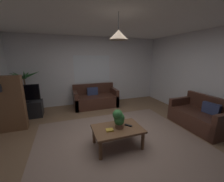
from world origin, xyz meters
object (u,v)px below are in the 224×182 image
Objects in this scene: remote_on_table_0 at (128,125)px; bookshelf_corner at (8,104)px; couch_under_window at (95,99)px; couch_right_side at (200,117)px; potted_palm_corner at (26,94)px; tv at (24,93)px; potted_plant_on_table at (119,118)px; pendant_lamp at (119,35)px; tv_stand at (27,110)px; book_on_table_0 at (110,130)px; coffee_table at (118,131)px.

bookshelf_corner reaches higher than remote_on_table_0.
remote_on_table_0 is 2.97m from bookshelf_corner.
couch_under_window is 1.13× the size of couch_right_side.
couch_under_window is 2.67m from bookshelf_corner.
couch_right_side is (2.26, -2.51, 0.00)m from couch_under_window.
couch_under_window is 1.06× the size of potted_palm_corner.
bookshelf_corner is at bearing -103.98° from tv.
bookshelf_corner is at bearing 147.70° from potted_plant_on_table.
tv_stand is at bearing 132.98° from pendant_lamp.
potted_palm_corner reaches higher than tv.
book_on_table_0 is at bearing -36.22° from bookshelf_corner.
book_on_table_0 is 0.30m from potted_plant_on_table.
potted_palm_corner reaches higher than remote_on_table_0.
pendant_lamp reaches higher than tv.
bookshelf_corner is at bearing -156.44° from couch_under_window.
potted_palm_corner reaches higher than couch_under_window.
tv_stand is 0.52m from tv.
bookshelf_corner is at bearing 146.88° from coffee_table.
bookshelf_corner reaches higher than potted_plant_on_table.
tv is at bearing 97.91° from remote_on_table_0.
tv reaches higher than couch_under_window.
bookshelf_corner is at bearing 111.02° from remote_on_table_0.
tv reaches higher than coffee_table.
potted_palm_corner is 3.78m from pendant_lamp.
coffee_table is at bearing 14.05° from book_on_table_0.
couch_right_side reaches higher than tv_stand.
potted_plant_on_table is 3.44m from potted_palm_corner.
pendant_lamp is (-0.25, -0.01, 1.78)m from remote_on_table_0.
book_on_table_0 is at bearing -49.97° from tv.
potted_plant_on_table is at bearing 33.04° from coffee_table.
couch_under_window is at bearing 83.41° from book_on_table_0.
tv_stand is (-4.49, 2.23, -0.03)m from couch_right_side.
tv is (-0.00, -0.02, 0.52)m from tv_stand.
tv_stand reaches higher than book_on_table_0.
book_on_table_0 is 2.63m from bookshelf_corner.
couch_under_window is at bearing 88.25° from potted_plant_on_table.
couch_under_window is 3.20m from pendant_lamp.
pendant_lamp is at bearing 180.00° from coffee_table.
book_on_table_0 is at bearing -88.02° from couch_right_side.
tv is (-2.11, 2.25, 0.42)m from coffee_table.
bookshelf_corner is at bearing 143.78° from book_on_table_0.
book_on_table_0 is at bearing -165.95° from coffee_table.
couch_under_window reaches higher than potted_plant_on_table.
couch_under_window is 2.30m from tv.
potted_palm_corner is 1.19m from bookshelf_corner.
book_on_table_0 is (-0.30, -2.60, 0.15)m from couch_under_window.
coffee_table is at bearing -46.74° from tv.
couch_right_side is at bearing -48.00° from couch_under_window.
couch_under_window reaches higher than tv_stand.
potted_palm_corner is (-2.19, 2.66, 0.04)m from potted_plant_on_table.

